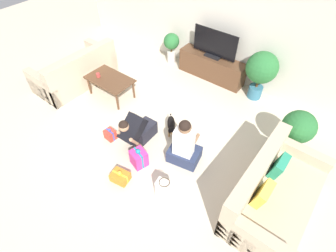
{
  "coord_description": "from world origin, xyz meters",
  "views": [
    {
      "loc": [
        2.38,
        -2.42,
        3.68
      ],
      "look_at": [
        0.43,
        0.09,
        0.45
      ],
      "focal_mm": 28.0,
      "sensor_mm": 36.0,
      "label": 1
    }
  ],
  "objects_px": {
    "gift_bag_a": "(165,190)",
    "gift_box_a": "(110,134)",
    "tv_console": "(212,67)",
    "dog": "(171,125)",
    "person_sitting": "(184,146)",
    "sofa_right": "(273,194)",
    "potted_plant_back_right": "(261,70)",
    "mug": "(98,75)",
    "sofa_left": "(76,72)",
    "potted_plant_corner_right": "(298,129)",
    "tv": "(215,46)",
    "potted_plant_back_left": "(171,44)",
    "coffee_table": "(110,80)",
    "gift_box_b": "(139,158)",
    "gift_box_c": "(120,177)",
    "person_kneeling": "(137,130)"
  },
  "relations": [
    {
      "from": "tv_console",
      "to": "gift_box_a",
      "type": "bearing_deg",
      "value": -98.76
    },
    {
      "from": "tv",
      "to": "potted_plant_back_left",
      "type": "xyz_separation_m",
      "value": [
        -1.15,
        -0.05,
        -0.33
      ]
    },
    {
      "from": "sofa_right",
      "to": "sofa_left",
      "type": "bearing_deg",
      "value": 87.19
    },
    {
      "from": "potted_plant_corner_right",
      "to": "dog",
      "type": "relative_size",
      "value": 1.97
    },
    {
      "from": "potted_plant_back_right",
      "to": "gift_box_b",
      "type": "xyz_separation_m",
      "value": [
        -0.76,
        -2.9,
        -0.54
      ]
    },
    {
      "from": "sofa_right",
      "to": "gift_bag_a",
      "type": "xyz_separation_m",
      "value": [
        -1.31,
        -0.87,
        -0.09
      ]
    },
    {
      "from": "sofa_left",
      "to": "tv",
      "type": "height_order",
      "value": "tv"
    },
    {
      "from": "gift_box_a",
      "to": "tv_console",
      "type": "bearing_deg",
      "value": 81.24
    },
    {
      "from": "coffee_table",
      "to": "tv",
      "type": "distance_m",
      "value": 2.4
    },
    {
      "from": "person_kneeling",
      "to": "mug",
      "type": "xyz_separation_m",
      "value": [
        -1.6,
        0.56,
        0.17
      ]
    },
    {
      "from": "potted_plant_back_left",
      "to": "gift_box_b",
      "type": "bearing_deg",
      "value": -62.2
    },
    {
      "from": "gift_box_c",
      "to": "potted_plant_back_right",
      "type": "bearing_deg",
      "value": 76.7
    },
    {
      "from": "potted_plant_back_right",
      "to": "gift_box_a",
      "type": "xyz_separation_m",
      "value": [
        -1.59,
        -2.8,
        -0.6
      ]
    },
    {
      "from": "person_sitting",
      "to": "sofa_left",
      "type": "bearing_deg",
      "value": -17.72
    },
    {
      "from": "dog",
      "to": "gift_box_a",
      "type": "xyz_separation_m",
      "value": [
        -0.83,
        -0.79,
        -0.13
      ]
    },
    {
      "from": "tv_console",
      "to": "coffee_table",
      "type": "bearing_deg",
      "value": -124.81
    },
    {
      "from": "coffee_table",
      "to": "mug",
      "type": "xyz_separation_m",
      "value": [
        -0.22,
        -0.1,
        0.09
      ]
    },
    {
      "from": "potted_plant_back_right",
      "to": "gift_box_b",
      "type": "bearing_deg",
      "value": -104.75
    },
    {
      "from": "potted_plant_corner_right",
      "to": "dog",
      "type": "bearing_deg",
      "value": -152.67
    },
    {
      "from": "tv",
      "to": "mug",
      "type": "distance_m",
      "value": 2.6
    },
    {
      "from": "person_sitting",
      "to": "gift_box_a",
      "type": "bearing_deg",
      "value": 5.38
    },
    {
      "from": "tv_console",
      "to": "gift_box_c",
      "type": "relative_size",
      "value": 4.99
    },
    {
      "from": "person_sitting",
      "to": "gift_box_a",
      "type": "relative_size",
      "value": 3.89
    },
    {
      "from": "gift_bag_a",
      "to": "dog",
      "type": "bearing_deg",
      "value": 123.1
    },
    {
      "from": "person_sitting",
      "to": "gift_box_c",
      "type": "bearing_deg",
      "value": 47.32
    },
    {
      "from": "tv_console",
      "to": "potted_plant_corner_right",
      "type": "distance_m",
      "value": 2.55
    },
    {
      "from": "gift_box_c",
      "to": "gift_bag_a",
      "type": "height_order",
      "value": "gift_bag_a"
    },
    {
      "from": "potted_plant_back_left",
      "to": "dog",
      "type": "height_order",
      "value": "potted_plant_back_left"
    },
    {
      "from": "tv_console",
      "to": "dog",
      "type": "relative_size",
      "value": 3.61
    },
    {
      "from": "coffee_table",
      "to": "potted_plant_back_left",
      "type": "relative_size",
      "value": 1.28
    },
    {
      "from": "potted_plant_back_right",
      "to": "gift_box_a",
      "type": "relative_size",
      "value": 4.33
    },
    {
      "from": "gift_box_a",
      "to": "tv",
      "type": "bearing_deg",
      "value": 81.24
    },
    {
      "from": "sofa_left",
      "to": "tv_console",
      "type": "relative_size",
      "value": 1.12
    },
    {
      "from": "sofa_right",
      "to": "potted_plant_back_right",
      "type": "distance_m",
      "value": 2.64
    },
    {
      "from": "sofa_right",
      "to": "gift_bag_a",
      "type": "bearing_deg",
      "value": 123.68
    },
    {
      "from": "person_kneeling",
      "to": "person_sitting",
      "type": "relative_size",
      "value": 0.81
    },
    {
      "from": "sofa_left",
      "to": "potted_plant_back_left",
      "type": "xyz_separation_m",
      "value": [
        1.18,
        2.04,
        0.21
      ]
    },
    {
      "from": "sofa_right",
      "to": "mug",
      "type": "xyz_separation_m",
      "value": [
        -4.0,
        0.28,
        0.2
      ]
    },
    {
      "from": "tv",
      "to": "gift_box_b",
      "type": "xyz_separation_m",
      "value": [
        0.38,
        -2.95,
        -0.67
      ]
    },
    {
      "from": "sofa_left",
      "to": "dog",
      "type": "distance_m",
      "value": 2.72
    },
    {
      "from": "potted_plant_back_right",
      "to": "gift_box_a",
      "type": "bearing_deg",
      "value": -119.56
    },
    {
      "from": "gift_bag_a",
      "to": "gift_box_a",
      "type": "bearing_deg",
      "value": 167.57
    },
    {
      "from": "gift_box_c",
      "to": "potted_plant_back_left",
      "type": "bearing_deg",
      "value": 114.33
    },
    {
      "from": "sofa_left",
      "to": "coffee_table",
      "type": "xyz_separation_m",
      "value": [
        0.98,
        0.15,
        0.11
      ]
    },
    {
      "from": "potted_plant_back_right",
      "to": "dog",
      "type": "relative_size",
      "value": 2.43
    },
    {
      "from": "tv",
      "to": "gift_bag_a",
      "type": "relative_size",
      "value": 2.47
    },
    {
      "from": "sofa_left",
      "to": "tv_console",
      "type": "xyz_separation_m",
      "value": [
        2.33,
        2.09,
        -0.01
      ]
    },
    {
      "from": "tv",
      "to": "gift_bag_a",
      "type": "distance_m",
      "value": 3.44
    },
    {
      "from": "coffee_table",
      "to": "gift_box_c",
      "type": "bearing_deg",
      "value": -40.29
    },
    {
      "from": "potted_plant_corner_right",
      "to": "potted_plant_back_right",
      "type": "height_order",
      "value": "potted_plant_back_right"
    }
  ]
}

